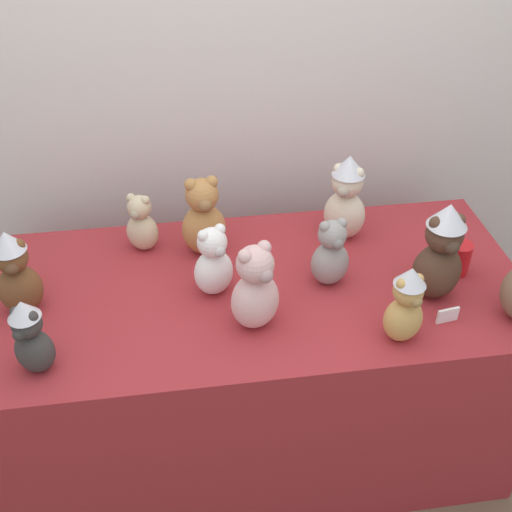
% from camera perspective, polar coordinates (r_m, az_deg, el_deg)
% --- Properties ---
extents(ground_plane, '(10.00, 10.00, 0.00)m').
position_cam_1_polar(ground_plane, '(2.46, 0.88, -20.77)').
color(ground_plane, brown).
extents(wall_back, '(7.00, 0.08, 2.60)m').
position_cam_1_polar(wall_back, '(2.33, -2.40, 17.60)').
color(wall_back, silver).
rests_on(wall_back, ground_plane).
extents(display_table, '(1.76, 0.81, 0.79)m').
position_cam_1_polar(display_table, '(2.29, -0.00, -10.27)').
color(display_table, maroon).
rests_on(display_table, ground_plane).
extents(teddy_bear_snow, '(0.16, 0.15, 0.25)m').
position_cam_1_polar(teddy_bear_snow, '(1.93, -3.95, -0.63)').
color(teddy_bear_snow, white).
rests_on(teddy_bear_snow, display_table).
extents(teddy_bear_caramel, '(0.16, 0.14, 0.29)m').
position_cam_1_polar(teddy_bear_caramel, '(2.09, -4.85, 3.45)').
color(teddy_bear_caramel, '#B27A42').
rests_on(teddy_bear_caramel, display_table).
extents(teddy_bear_cream, '(0.19, 0.18, 0.32)m').
position_cam_1_polar(teddy_bear_cream, '(2.17, 8.26, 5.24)').
color(teddy_bear_cream, beige).
rests_on(teddy_bear_cream, display_table).
extents(teddy_bear_blush, '(0.19, 0.18, 0.29)m').
position_cam_1_polar(teddy_bear_blush, '(1.79, -0.07, -3.08)').
color(teddy_bear_blush, beige).
rests_on(teddy_bear_blush, display_table).
extents(teddy_bear_charcoal, '(0.14, 0.14, 0.25)m').
position_cam_1_polar(teddy_bear_charcoal, '(1.78, -19.99, -7.03)').
color(teddy_bear_charcoal, '#383533').
rests_on(teddy_bear_charcoal, display_table).
extents(teddy_bear_cocoa, '(0.17, 0.14, 0.34)m').
position_cam_1_polar(teddy_bear_cocoa, '(1.96, 16.59, 0.27)').
color(teddy_bear_cocoa, '#4C3323').
rests_on(teddy_bear_cocoa, display_table).
extents(teddy_bear_chestnut, '(0.15, 0.13, 0.29)m').
position_cam_1_polar(teddy_bear_chestnut, '(1.97, -21.20, -1.49)').
color(teddy_bear_chestnut, brown).
rests_on(teddy_bear_chestnut, display_table).
extents(teddy_bear_sand, '(0.14, 0.13, 0.22)m').
position_cam_1_polar(teddy_bear_sand, '(2.16, -10.48, 2.89)').
color(teddy_bear_sand, '#CCB78E').
rests_on(teddy_bear_sand, display_table).
extents(teddy_bear_honey, '(0.14, 0.13, 0.26)m').
position_cam_1_polar(teddy_bear_honey, '(1.81, 13.59, -4.42)').
color(teddy_bear_honey, tan).
rests_on(teddy_bear_honey, display_table).
extents(teddy_bear_ash, '(0.14, 0.13, 0.24)m').
position_cam_1_polar(teddy_bear_ash, '(1.98, 6.88, 0.16)').
color(teddy_bear_ash, gray).
rests_on(teddy_bear_ash, display_table).
extents(party_cup_red, '(0.08, 0.08, 0.11)m').
position_cam_1_polar(party_cup_red, '(2.15, 18.08, -0.17)').
color(party_cup_red, red).
rests_on(party_cup_red, display_table).
extents(name_card_front_left, '(0.07, 0.02, 0.05)m').
position_cam_1_polar(name_card_front_left, '(1.96, 17.17, -5.18)').
color(name_card_front_left, white).
rests_on(name_card_front_left, display_table).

